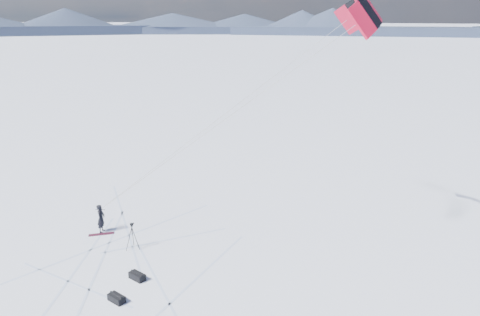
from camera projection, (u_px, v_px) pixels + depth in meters
The scene contains 9 objects.
ground at pixel (102, 256), 23.55m from camera, with size 1800.00×1800.00×0.00m, color white.
horizon_hills at pixel (94, 172), 22.25m from camera, with size 704.00×704.42×10.22m.
snow_tracks at pixel (86, 260), 23.19m from camera, with size 17.62×14.39×0.01m.
snowkiter at pixel (102, 232), 26.21m from camera, with size 0.59×0.39×1.62m, color black.
snowboard at pixel (101, 234), 25.87m from camera, with size 1.36×0.25×0.04m, color maroon.
tripod at pixel (132, 232), 24.04m from camera, with size 0.66×0.72×1.44m.
gear_bag_a at pixel (137, 276), 21.41m from camera, with size 0.87×0.53×0.36m.
gear_bag_b at pixel (117, 298), 19.74m from camera, with size 0.85×0.52×0.36m.
power_kite at pixel (361, 15), 21.47m from camera, with size 13.88×7.97×11.25m.
Camera 1 is at (16.21, -15.21, 11.56)m, focal length 35.00 mm.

